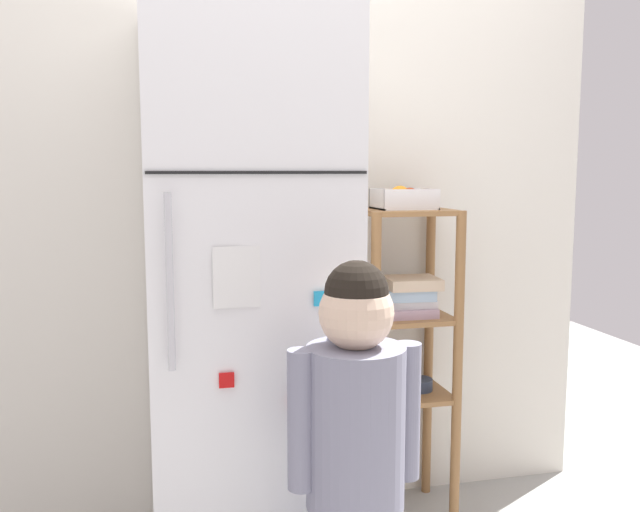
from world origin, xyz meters
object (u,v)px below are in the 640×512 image
(child_standing, at_px, (355,426))
(fruit_bin, at_px, (406,199))
(pantry_shelf_unit, at_px, (404,332))
(refrigerator, at_px, (246,292))

(child_standing, relative_size, fruit_bin, 5.17)
(pantry_shelf_unit, relative_size, fruit_bin, 5.55)
(refrigerator, bearing_deg, child_standing, -69.42)
(child_standing, distance_m, pantry_shelf_unit, 0.84)
(child_standing, bearing_deg, pantry_shelf_unit, 61.02)
(pantry_shelf_unit, height_order, fruit_bin, fruit_bin)
(fruit_bin, bearing_deg, pantry_shelf_unit, -106.97)
(child_standing, distance_m, fruit_bin, 1.02)
(child_standing, xyz_separation_m, pantry_shelf_unit, (0.41, 0.73, 0.05))
(child_standing, relative_size, pantry_shelf_unit, 0.93)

